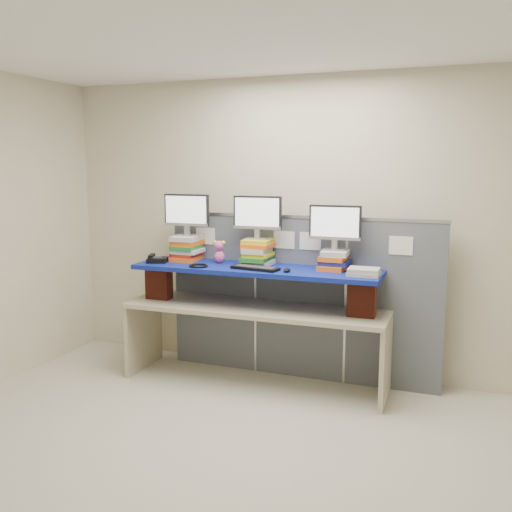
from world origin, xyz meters
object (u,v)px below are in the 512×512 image
at_px(monitor_center, 257,215).
at_px(keyboard, 255,268).
at_px(desk_phone, 157,259).
at_px(desk, 256,321).
at_px(monitor_right, 335,225).
at_px(blue_board, 256,269).
at_px(monitor_left, 187,212).

height_order(monitor_center, keyboard, monitor_center).
bearing_deg(desk_phone, desk, -13.81).
relative_size(monitor_right, keyboard, 1.03).
bearing_deg(blue_board, monitor_right, 9.85).
bearing_deg(monitor_left, keyboard, -17.04).
relative_size(monitor_center, desk_phone, 2.05).
relative_size(desk, monitor_right, 5.30).
bearing_deg(blue_board, monitor_center, 103.71).
distance_m(desk, keyboard, 0.53).
xyz_separation_m(monitor_left, monitor_center, (0.71, 0.02, -0.00)).
bearing_deg(monitor_center, blue_board, -76.29).
xyz_separation_m(blue_board, monitor_right, (0.68, 0.13, 0.41)).
bearing_deg(monitor_right, keyboard, -159.94).
relative_size(desk, keyboard, 5.44).
bearing_deg(keyboard, blue_board, 116.02).
distance_m(monitor_left, monitor_center, 0.71).
distance_m(desk, blue_board, 0.48).
bearing_deg(monitor_left, monitor_center, 0.00).
height_order(desk, blue_board, blue_board).
xyz_separation_m(monitor_center, keyboard, (0.07, -0.23, -0.44)).
xyz_separation_m(desk, keyboard, (0.04, -0.12, 0.51)).
bearing_deg(monitor_left, blue_board, -9.13).
relative_size(monitor_left, monitor_center, 1.00).
height_order(monitor_center, monitor_right, monitor_center).
xyz_separation_m(desk, blue_board, (0.00, -0.00, 0.48)).
bearing_deg(monitor_center, desk, -76.29).
distance_m(blue_board, monitor_left, 0.89).
relative_size(blue_board, monitor_left, 4.94).
bearing_deg(desk, desk_phone, -175.41).
bearing_deg(monitor_right, monitor_center, 180.00).
bearing_deg(monitor_left, desk, -9.13).
distance_m(monitor_center, monitor_right, 0.71).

